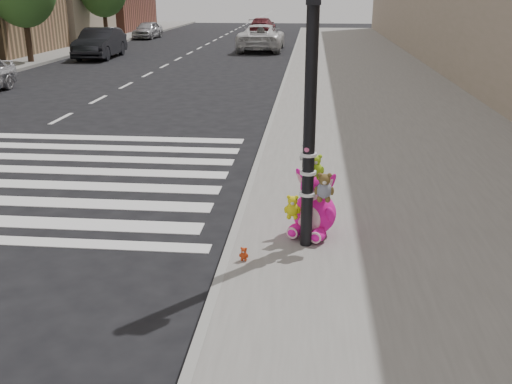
% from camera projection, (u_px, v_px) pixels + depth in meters
% --- Properties ---
extents(ground, '(120.00, 120.00, 0.00)m').
position_uv_depth(ground, '(76.00, 312.00, 6.53)').
color(ground, black).
rests_on(ground, ground).
extents(sidewalk_near, '(7.00, 80.00, 0.14)m').
position_uv_depth(sidewalk_near, '(399.00, 123.00, 15.43)').
color(sidewalk_near, slate).
rests_on(sidewalk_near, ground).
extents(curb_edge, '(0.12, 80.00, 0.15)m').
position_uv_depth(curb_edge, '(272.00, 121.00, 15.74)').
color(curb_edge, gray).
rests_on(curb_edge, ground).
extents(signal_pole, '(0.68, 0.48, 4.00)m').
position_uv_depth(signal_pole, '(311.00, 126.00, 7.38)').
color(signal_pole, black).
rests_on(signal_pole, sidewalk_near).
extents(pink_bunny, '(0.81, 0.87, 0.98)m').
position_uv_depth(pink_bunny, '(314.00, 208.00, 8.14)').
color(pink_bunny, '#FD15A8').
rests_on(pink_bunny, sidewalk_near).
extents(red_teddy, '(0.14, 0.10, 0.19)m').
position_uv_depth(red_teddy, '(244.00, 254.00, 7.43)').
color(red_teddy, red).
rests_on(red_teddy, sidewalk_near).
extents(car_dark_far, '(1.87, 4.83, 1.57)m').
position_uv_depth(car_dark_far, '(100.00, 43.00, 30.50)').
color(car_dark_far, black).
rests_on(car_dark_far, ground).
extents(car_white_near, '(2.59, 5.58, 1.55)m').
position_uv_depth(car_white_near, '(261.00, 37.00, 34.28)').
color(car_white_near, silver).
rests_on(car_white_near, ground).
extents(car_maroon_near, '(2.06, 4.65, 1.32)m').
position_uv_depth(car_maroon_near, '(262.00, 26.00, 47.10)').
color(car_maroon_near, maroon).
rests_on(car_maroon_near, ground).
extents(car_silver_deep, '(1.68, 3.79, 1.27)m').
position_uv_depth(car_silver_deep, '(148.00, 30.00, 42.90)').
color(car_silver_deep, '#BBBBC0').
rests_on(car_silver_deep, ground).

